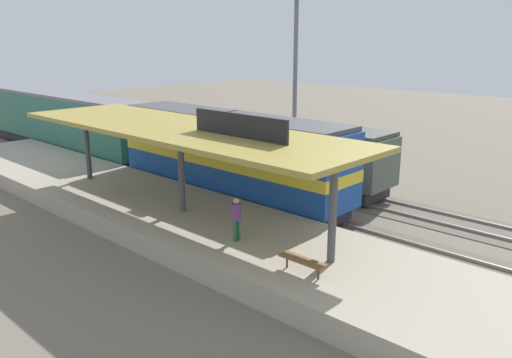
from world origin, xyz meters
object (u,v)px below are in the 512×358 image
(platform_bench, at_px, (302,261))
(locomotive, at_px, (229,155))
(freight_car, at_px, (294,152))
(light_mast, at_px, (296,38))
(person_waiting, at_px, (236,217))
(passenger_carriage_single, at_px, (63,121))

(platform_bench, distance_m, locomotive, 11.34)
(platform_bench, xyz_separation_m, locomotive, (6.00, 9.57, 1.07))
(freight_car, distance_m, light_mast, 7.64)
(locomotive, height_order, person_waiting, locomotive)
(locomotive, distance_m, light_mast, 10.02)
(locomotive, bearing_deg, platform_bench, -122.09)
(passenger_carriage_single, distance_m, freight_car, 19.25)
(freight_car, xyz_separation_m, person_waiting, (-10.08, -5.32, -0.12))
(freight_car, bearing_deg, locomotive, 171.53)
(platform_bench, relative_size, light_mast, 0.15)
(locomotive, height_order, passenger_carriage_single, locomotive)
(platform_bench, xyz_separation_m, light_mast, (13.80, 11.48, 7.05))
(platform_bench, distance_m, light_mast, 19.29)
(freight_car, bearing_deg, platform_bench, -140.04)
(passenger_carriage_single, xyz_separation_m, light_mast, (7.80, -16.08, 6.08))
(locomotive, xyz_separation_m, passenger_carriage_single, (0.00, 18.00, -0.10))
(platform_bench, height_order, person_waiting, person_waiting)
(person_waiting, bearing_deg, passenger_carriage_single, 77.15)
(freight_car, height_order, person_waiting, freight_car)
(light_mast, bearing_deg, platform_bench, -140.24)
(passenger_carriage_single, bearing_deg, platform_bench, -102.28)
(passenger_carriage_single, xyz_separation_m, freight_car, (4.60, -18.69, -0.34))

